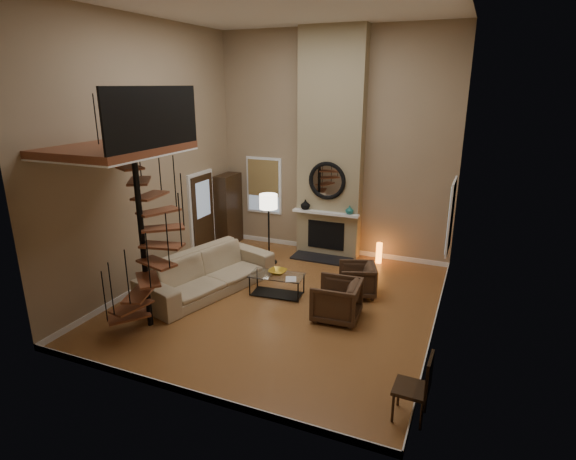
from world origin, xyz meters
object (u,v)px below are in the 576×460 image
at_px(coffee_table, 277,282).
at_px(side_chair, 418,385).
at_px(armchair_far, 341,301).
at_px(accent_lamp, 379,253).
at_px(hutch, 228,210).
at_px(floor_lamp, 268,207).
at_px(sofa, 208,272).
at_px(armchair_near, 360,280).

height_order(coffee_table, side_chair, side_chair).
relative_size(armchair_far, accent_lamp, 1.66).
distance_m(hutch, floor_lamp, 1.94).
relative_size(coffee_table, accent_lamp, 2.25).
relative_size(sofa, side_chair, 3.11).
relative_size(floor_lamp, side_chair, 1.83).
height_order(armchair_near, floor_lamp, floor_lamp).
xyz_separation_m(sofa, coffee_table, (1.45, 0.33, -0.11)).
height_order(floor_lamp, accent_lamp, floor_lamp).
height_order(hutch, accent_lamp, hutch).
distance_m(armchair_far, floor_lamp, 3.36).
xyz_separation_m(hutch, sofa, (1.13, -2.84, -0.55)).
bearing_deg(accent_lamp, sofa, -135.28).
relative_size(armchair_near, coffee_table, 0.64).
bearing_deg(armchair_near, hutch, -134.32).
relative_size(hutch, armchair_far, 2.25).
bearing_deg(armchair_far, side_chair, 33.42).
bearing_deg(floor_lamp, hutch, 150.87).
distance_m(armchair_near, side_chair, 3.74).
bearing_deg(armchair_far, armchair_near, 171.58).
height_order(floor_lamp, side_chair, floor_lamp).
relative_size(hutch, floor_lamp, 1.10).
xyz_separation_m(hutch, armchair_near, (4.17, -1.87, -0.60)).
relative_size(armchair_near, armchair_far, 0.86).
distance_m(armchair_near, accent_lamp, 2.00).
distance_m(hutch, armchair_near, 4.61).
bearing_deg(sofa, floor_lamp, 1.50).
bearing_deg(hutch, floor_lamp, -29.13).
bearing_deg(coffee_table, accent_lamp, 59.53).
distance_m(sofa, side_chair, 5.25).
xyz_separation_m(armchair_near, accent_lamp, (-0.05, 2.00, -0.10)).
height_order(sofa, armchair_far, sofa).
distance_m(hutch, sofa, 3.11).
bearing_deg(sofa, side_chair, -100.63).
bearing_deg(hutch, armchair_near, -24.11).
bearing_deg(armchair_near, sofa, -92.46).
relative_size(hutch, accent_lamp, 3.73).
bearing_deg(sofa, armchair_far, -75.98).
distance_m(armchair_far, accent_lamp, 3.11).
distance_m(armchair_far, coffee_table, 1.58).
height_order(hutch, floor_lamp, hutch).
xyz_separation_m(hutch, floor_lamp, (1.64, -0.92, 0.46)).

